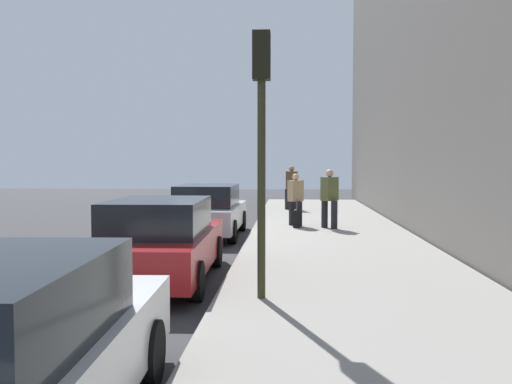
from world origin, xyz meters
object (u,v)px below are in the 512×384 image
at_px(pedestrian_brown_coat, 292,186).
at_px(rolling_suitcase, 297,219).
at_px(parked_car_red, 160,241).
at_px(parked_car_silver, 208,211).
at_px(pedestrian_olive_coat, 329,197).
at_px(traffic_light_pole, 262,117).
at_px(pedestrian_tan_coat, 296,198).

xyz_separation_m(pedestrian_brown_coat, rolling_suitcase, (-6.58, -0.14, -0.72)).
relative_size(parked_car_red, parked_car_silver, 1.04).
height_order(pedestrian_olive_coat, rolling_suitcase, pedestrian_olive_coat).
relative_size(parked_car_red, traffic_light_pole, 1.18).
height_order(pedestrian_tan_coat, traffic_light_pole, traffic_light_pole).
relative_size(pedestrian_tan_coat, rolling_suitcase, 1.88).
bearing_deg(rolling_suitcase, pedestrian_tan_coat, 3.77).
relative_size(parked_car_silver, rolling_suitcase, 5.07).
distance_m(pedestrian_brown_coat, traffic_light_pole, 15.63).
bearing_deg(pedestrian_brown_coat, pedestrian_tan_coat, -179.01).
distance_m(parked_car_silver, traffic_light_pole, 8.25).
bearing_deg(parked_car_red, pedestrian_tan_coat, -17.92).
height_order(traffic_light_pole, rolling_suitcase, traffic_light_pole).
bearing_deg(pedestrian_tan_coat, pedestrian_brown_coat, 0.99).
bearing_deg(pedestrian_brown_coat, rolling_suitcase, -178.81).
height_order(pedestrian_tan_coat, rolling_suitcase, pedestrian_tan_coat).
height_order(parked_car_silver, rolling_suitcase, parked_car_silver).
xyz_separation_m(pedestrian_tan_coat, traffic_light_pole, (-9.43, 0.60, 1.80)).
bearing_deg(traffic_light_pole, pedestrian_olive_coat, -10.46).
bearing_deg(parked_car_silver, parked_car_red, -179.79).
height_order(parked_car_silver, traffic_light_pole, traffic_light_pole).
xyz_separation_m(parked_car_red, rolling_suitcase, (7.30, -2.55, -0.34)).
xyz_separation_m(parked_car_red, parked_car_silver, (6.10, 0.02, -0.00)).
bearing_deg(parked_car_red, pedestrian_brown_coat, -9.85).
bearing_deg(rolling_suitcase, parked_car_red, 160.76).
relative_size(pedestrian_olive_coat, pedestrian_tan_coat, 1.09).
bearing_deg(parked_car_silver, traffic_light_pole, -165.97).
bearing_deg(parked_car_red, traffic_light_pole, -130.69).
relative_size(pedestrian_olive_coat, rolling_suitcase, 2.04).
relative_size(pedestrian_tan_coat, traffic_light_pole, 0.42).
distance_m(parked_car_red, traffic_light_pole, 3.27).
distance_m(parked_car_silver, pedestrian_tan_coat, 3.06).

